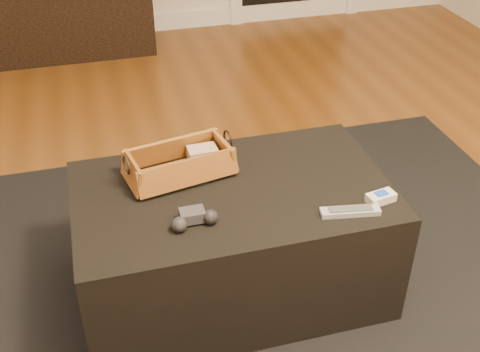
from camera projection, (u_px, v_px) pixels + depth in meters
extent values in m
cube|color=brown|center=(201.00, 324.00, 2.01)|extent=(5.00, 5.50, 0.01)
cube|color=white|center=(117.00, 26.00, 4.15)|extent=(5.00, 0.04, 0.12)
cube|color=black|center=(41.00, 13.00, 3.76)|extent=(1.36, 0.45, 0.53)
cube|color=black|center=(237.00, 297.00, 2.10)|extent=(2.60, 2.00, 0.01)
cube|color=black|center=(233.00, 240.00, 2.02)|extent=(1.00, 0.60, 0.42)
cube|color=black|center=(176.00, 173.00, 1.93)|extent=(0.19, 0.09, 0.02)
cube|color=#C8A98B|center=(203.00, 155.00, 1.99)|extent=(0.10, 0.07, 0.05)
cube|color=#966121|center=(180.00, 174.00, 1.96)|extent=(0.33, 0.20, 0.01)
cube|color=#AE6427|center=(171.00, 150.00, 1.99)|extent=(0.33, 0.09, 0.09)
cube|color=#A05A24|center=(189.00, 173.00, 1.87)|extent=(0.33, 0.09, 0.09)
cube|color=#AA6026|center=(224.00, 149.00, 1.99)|extent=(0.06, 0.17, 0.09)
cube|color=brown|center=(132.00, 173.00, 1.87)|extent=(0.06, 0.17, 0.09)
torus|color=black|center=(228.00, 139.00, 1.98)|extent=(0.02, 0.06, 0.06)
torus|color=#2F261F|center=(126.00, 165.00, 1.85)|extent=(0.02, 0.06, 0.06)
cube|color=#2E2E31|center=(192.00, 215.00, 1.75)|extent=(0.07, 0.05, 0.03)
sphere|color=black|center=(179.00, 225.00, 1.71)|extent=(0.05, 0.05, 0.05)
sphere|color=black|center=(210.00, 217.00, 1.74)|extent=(0.05, 0.05, 0.05)
cube|color=#AFB1B7|center=(350.00, 212.00, 1.79)|extent=(0.18, 0.07, 0.02)
cube|color=#424246|center=(351.00, 209.00, 1.78)|extent=(0.13, 0.05, 0.00)
cube|color=beige|center=(381.00, 198.00, 1.84)|extent=(0.10, 0.06, 0.03)
cube|color=blue|center=(381.00, 193.00, 1.83)|extent=(0.04, 0.03, 0.01)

